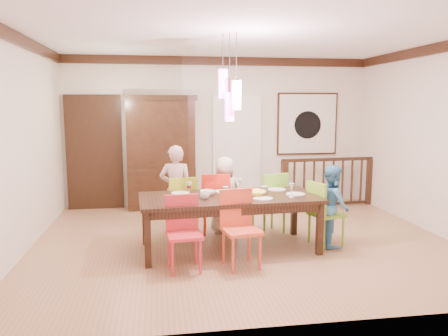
{
  "coord_description": "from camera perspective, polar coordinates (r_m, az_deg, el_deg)",
  "views": [
    {
      "loc": [
        -1.22,
        -6.07,
        1.97
      ],
      "look_at": [
        -0.28,
        0.05,
        1.08
      ],
      "focal_mm": 35.0,
      "sensor_mm": 36.0,
      "label": 1
    }
  ],
  "objects": [
    {
      "name": "floor",
      "position": [
        6.49,
        2.54,
        -9.5
      ],
      "size": [
        6.0,
        6.0,
        0.0
      ],
      "primitive_type": "plane",
      "color": "#9D6C4C",
      "rests_on": "ground"
    },
    {
      "name": "ceiling",
      "position": [
        6.26,
        2.71,
        16.71
      ],
      "size": [
        6.0,
        6.0,
        0.0
      ],
      "primitive_type": "plane",
      "rotation": [
        3.14,
        0.0,
        0.0
      ],
      "color": "white",
      "rests_on": "wall_back"
    },
    {
      "name": "wall_back",
      "position": [
        8.67,
        -0.63,
        4.73
      ],
      "size": [
        6.0,
        0.0,
        6.0
      ],
      "primitive_type": "plane",
      "rotation": [
        1.57,
        0.0,
        0.0
      ],
      "color": "beige",
      "rests_on": "floor"
    },
    {
      "name": "wall_left",
      "position": [
        6.34,
        -25.04,
        2.7
      ],
      "size": [
        0.0,
        5.0,
        5.0
      ],
      "primitive_type": "plane",
      "rotation": [
        1.57,
        0.0,
        1.57
      ],
      "color": "beige",
      "rests_on": "floor"
    },
    {
      "name": "wall_right",
      "position": [
        7.41,
        26.07,
        3.32
      ],
      "size": [
        0.0,
        5.0,
        5.0
      ],
      "primitive_type": "plane",
      "rotation": [
        1.57,
        0.0,
        -1.57
      ],
      "color": "beige",
      "rests_on": "floor"
    },
    {
      "name": "crown_molding",
      "position": [
        6.25,
        2.7,
        15.99
      ],
      "size": [
        6.0,
        5.0,
        0.16
      ],
      "primitive_type": null,
      "color": "black",
      "rests_on": "wall_back"
    },
    {
      "name": "panel_door",
      "position": [
        8.65,
        -16.53,
        1.72
      ],
      "size": [
        1.04,
        0.07,
        2.24
      ],
      "primitive_type": "cube",
      "color": "black",
      "rests_on": "wall_back"
    },
    {
      "name": "white_doorway",
      "position": [
        8.72,
        1.68,
        2.11
      ],
      "size": [
        0.97,
        0.05,
        2.22
      ],
      "primitive_type": "cube",
      "color": "silver",
      "rests_on": "wall_back"
    },
    {
      "name": "painting",
      "position": [
        9.05,
        10.81,
        5.68
      ],
      "size": [
        1.25,
        0.06,
        1.25
      ],
      "color": "black",
      "rests_on": "wall_back"
    },
    {
      "name": "pendant_cluster",
      "position": [
        5.82,
        0.71,
        9.51
      ],
      "size": [
        0.27,
        0.21,
        1.14
      ],
      "color": "#FF4CBA",
      "rests_on": "ceiling"
    },
    {
      "name": "dining_table",
      "position": [
        5.96,
        0.69,
        -4.37
      ],
      "size": [
        2.46,
        1.23,
        0.75
      ],
      "rotation": [
        0.0,
        0.0,
        0.06
      ],
      "color": "black",
      "rests_on": "floor"
    },
    {
      "name": "chair_far_left",
      "position": [
        6.62,
        -5.7,
        -4.42
      ],
      "size": [
        0.48,
        0.48,
        0.93
      ],
      "rotation": [
        0.0,
        0.0,
        3.31
      ],
      "color": "#9AA91E",
      "rests_on": "floor"
    },
    {
      "name": "chair_far_mid",
      "position": [
        6.76,
        -1.07,
        -3.99
      ],
      "size": [
        0.48,
        0.48,
        0.95
      ],
      "rotation": [
        0.0,
        0.0,
        3.01
      ],
      "color": "red",
      "rests_on": "floor"
    },
    {
      "name": "chair_far_right",
      "position": [
        6.79,
        5.84,
        -3.96
      ],
      "size": [
        0.54,
        0.54,
        0.96
      ],
      "rotation": [
        0.0,
        0.0,
        3.43
      ],
      "color": "#74C132",
      "rests_on": "floor"
    },
    {
      "name": "chair_near_left",
      "position": [
        5.26,
        -5.21,
        -7.93
      ],
      "size": [
        0.43,
        0.43,
        0.9
      ],
      "rotation": [
        0.0,
        0.0,
        0.08
      ],
      "color": "red",
      "rests_on": "floor"
    },
    {
      "name": "chair_near_mid",
      "position": [
        5.34,
        2.3,
        -7.36
      ],
      "size": [
        0.5,
        0.5,
        0.94
      ],
      "rotation": [
        0.0,
        0.0,
        0.18
      ],
      "color": "#DB4A2B",
      "rests_on": "floor"
    },
    {
      "name": "chair_end_right",
      "position": [
        6.37,
        13.26,
        -5.18
      ],
      "size": [
        0.51,
        0.51,
        0.91
      ],
      "rotation": [
        0.0,
        0.0,
        1.86
      ],
      "color": "#71A927",
      "rests_on": "floor"
    },
    {
      "name": "china_hutch",
      "position": [
        8.41,
        -8.2,
        2.06
      ],
      "size": [
        1.37,
        0.46,
        2.16
      ],
      "color": "black",
      "rests_on": "floor"
    },
    {
      "name": "balustrade",
      "position": [
        8.79,
        13.45,
        -1.69
      ],
      "size": [
        1.94,
        0.2,
        0.96
      ],
      "rotation": [
        0.0,
        0.0,
        0.06
      ],
      "color": "black",
      "rests_on": "floor"
    },
    {
      "name": "person_far_left",
      "position": [
        6.73,
        -6.28,
        -2.86
      ],
      "size": [
        0.55,
        0.41,
        1.38
      ],
      "primitive_type": "imported",
      "rotation": [
        0.0,
        0.0,
        2.96
      ],
      "color": "beige",
      "rests_on": "floor"
    },
    {
      "name": "person_far_mid",
      "position": [
        6.79,
        0.1,
        -3.49
      ],
      "size": [
        0.59,
        0.39,
        1.2
      ],
      "primitive_type": "imported",
      "rotation": [
        0.0,
        0.0,
        3.13
      ],
      "color": "beige",
      "rests_on": "floor"
    },
    {
      "name": "person_end_right",
      "position": [
        6.34,
        13.96,
        -4.77
      ],
      "size": [
        0.45,
        0.57,
        1.15
      ],
      "primitive_type": "imported",
      "rotation": [
        0.0,
        0.0,
        1.55
      ],
      "color": "teal",
      "rests_on": "floor"
    },
    {
      "name": "serving_bowl",
      "position": [
        5.95,
        3.98,
        -3.32
      ],
      "size": [
        0.35,
        0.35,
        0.07
      ],
      "primitive_type": "imported",
      "rotation": [
        0.0,
        0.0,
        0.21
      ],
      "color": "yellow",
      "rests_on": "dining_table"
    },
    {
      "name": "small_bowl",
      "position": [
        5.98,
        -2.12,
        -3.27
      ],
      "size": [
        0.25,
        0.25,
        0.07
      ],
      "primitive_type": "imported",
      "rotation": [
        0.0,
        0.0,
        -0.15
      ],
      "color": "white",
      "rests_on": "dining_table"
    },
    {
      "name": "cup_left",
      "position": [
        5.74,
        -2.53,
        -3.61
      ],
      "size": [
        0.15,
        0.15,
        0.1
      ],
      "primitive_type": "imported",
      "rotation": [
        0.0,
        0.0,
        0.22
      ],
      "color": "silver",
      "rests_on": "dining_table"
    },
    {
      "name": "cup_right",
      "position": [
        6.17,
        5.34,
        -2.79
      ],
      "size": [
        0.12,
        0.12,
        0.1
      ],
      "primitive_type": "imported",
      "rotation": [
        0.0,
        0.0,
        -0.09
      ],
      "color": "silver",
      "rests_on": "dining_table"
    },
    {
      "name": "plate_far_left",
      "position": [
        6.13,
        -5.7,
        -3.28
      ],
      "size": [
        0.26,
        0.26,
        0.01
      ],
      "primitive_type": "cylinder",
      "color": "white",
      "rests_on": "dining_table"
    },
    {
      "name": "plate_far_mid",
      "position": [
        6.22,
        -0.04,
        -3.08
      ],
      "size": [
        0.26,
        0.26,
        0.01
      ],
      "primitive_type": "cylinder",
      "color": "white",
      "rests_on": "dining_table"
    },
    {
      "name": "plate_far_right",
      "position": [
        6.41,
        6.91,
        -2.79
      ],
      "size": [
        0.26,
        0.26,
        0.01
      ],
      "primitive_type": "cylinder",
      "color": "white",
      "rests_on": "dining_table"
    },
    {
      "name": "plate_near_left",
      "position": [
        5.6,
        -5.2,
        -4.37
      ],
      "size": [
        0.26,
        0.26,
        0.01
      ],
      "primitive_type": "cylinder",
      "color": "white",
      "rests_on": "dining_table"
    },
    {
      "name": "plate_near_mid",
      "position": [
        5.77,
        5.06,
        -3.98
      ],
      "size": [
        0.26,
        0.26,
        0.01
      ],
      "primitive_type": "cylinder",
      "color": "white",
      "rests_on": "dining_table"
    },
    {
      "name": "plate_end_right",
      "position": [
        6.11,
        9.32,
        -3.39
      ],
      "size": [
        0.26,
        0.26,
        0.01
      ],
      "primitive_type": "cylinder",
      "color": "white",
      "rests_on": "dining_table"
    },
    {
      "name": "wine_glass_a",
      "position": [
        5.96,
        -4.58,
        -2.74
      ],
      "size": [
        0.08,
        0.08,
        0.19
      ],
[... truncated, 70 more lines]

